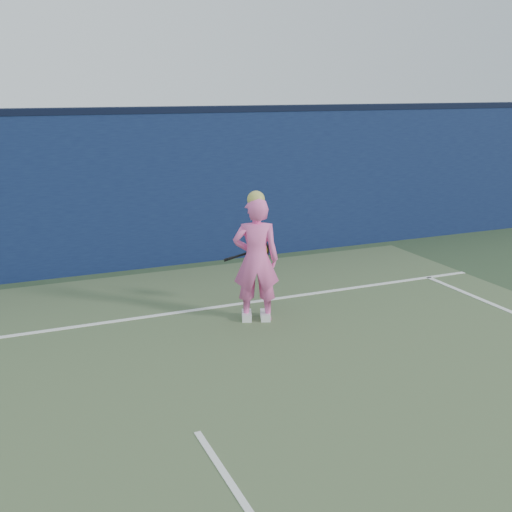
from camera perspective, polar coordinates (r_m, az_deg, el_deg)
name	(u,v)px	position (r m, az deg, el deg)	size (l,w,h in m)	color
ground	(240,499)	(5.01, -1.42, -20.78)	(80.00, 80.00, 0.00)	#2F3E26
backstop_wall	(86,195)	(10.52, -14.88, 5.25)	(24.00, 0.40, 2.50)	#0D183D
wall_cap	(80,111)	(10.40, -15.36, 12.32)	(24.00, 0.42, 0.10)	black
player	(256,259)	(8.08, 0.00, -0.28)	(0.68, 0.56, 1.68)	pink
racket	(256,251)	(8.52, -0.04, 0.41)	(0.60, 0.20, 0.33)	black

